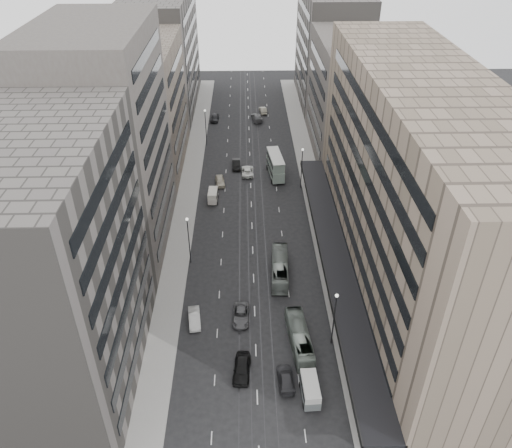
{
  "coord_description": "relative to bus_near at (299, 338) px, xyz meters",
  "views": [
    {
      "loc": [
        -1.02,
        -49.2,
        48.49
      ],
      "look_at": [
        0.53,
        15.07,
        5.01
      ],
      "focal_mm": 35.0,
      "sensor_mm": 36.0,
      "label": 1
    }
  ],
  "objects": [
    {
      "name": "panel_van",
      "position": [
        -12.61,
        35.48,
        -0.07
      ],
      "size": [
        1.9,
        3.69,
        2.29
      ],
      "rotation": [
        0.0,
        0.0,
        -0.03
      ],
      "color": "beige",
      "rests_on": "ground"
    },
    {
      "name": "lamp_right_near",
      "position": [
        4.17,
        0.28,
        3.88
      ],
      "size": [
        0.44,
        0.44,
        8.32
      ],
      "color": "#262628",
      "rests_on": "ground"
    },
    {
      "name": "sedan_9",
      "position": [
        -1.78,
        79.23,
        -0.6
      ],
      "size": [
        2.1,
        4.6,
        1.46
      ],
      "primitive_type": "imported",
      "rotation": [
        0.0,
        0.0,
        3.27
      ],
      "color": "gray",
      "rests_on": "ground"
    },
    {
      "name": "sedan_8",
      "position": [
        -14.03,
        74.24,
        -0.51
      ],
      "size": [
        2.23,
        4.93,
        1.64
      ],
      "primitive_type": "imported",
      "rotation": [
        0.0,
        0.0,
        -0.06
      ],
      "color": "#242527",
      "rests_on": "ground"
    },
    {
      "name": "building_right_far",
      "position": [
        15.97,
        87.28,
        12.67
      ],
      "size": [
        15.0,
        32.0,
        28.0
      ],
      "primitive_type": "cube",
      "color": "#595550",
      "rests_on": "ground"
    },
    {
      "name": "bus_near",
      "position": [
        0.0,
        0.0,
        0.0
      ],
      "size": [
        3.07,
        9.7,
        2.66
      ],
      "primitive_type": "imported",
      "rotation": [
        0.0,
        0.0,
        3.23
      ],
      "color": "gray",
      "rests_on": "ground"
    },
    {
      "name": "lamp_left_far",
      "position": [
        -15.23,
        60.28,
        3.88
      ],
      "size": [
        0.44,
        0.44,
        8.32
      ],
      "color": "#262628",
      "rests_on": "ground"
    },
    {
      "name": "lamp_right_far",
      "position": [
        4.17,
        40.28,
        3.88
      ],
      "size": [
        0.44,
        0.44,
        8.32
      ],
      "color": "#262628",
      "rests_on": "ground"
    },
    {
      "name": "ground",
      "position": [
        -5.53,
        5.28,
        -1.33
      ],
      "size": [
        220.0,
        220.0,
        0.0
      ],
      "primitive_type": "plane",
      "color": "black",
      "rests_on": "ground"
    },
    {
      "name": "sedan_7",
      "position": [
        -3.49,
        74.22,
        -0.51
      ],
      "size": [
        3.05,
        5.91,
        1.64
      ],
      "primitive_type": "imported",
      "rotation": [
        0.0,
        0.0,
        3.28
      ],
      "color": "#505052",
      "rests_on": "ground"
    },
    {
      "name": "lamp_left_near",
      "position": [
        -15.23,
        17.28,
        3.88
      ],
      "size": [
        0.44,
        0.44,
        8.32
      ],
      "color": "#262628",
      "rests_on": "ground"
    },
    {
      "name": "sedan_0",
      "position": [
        -7.29,
        -4.21,
        -0.49
      ],
      "size": [
        2.41,
        5.07,
        1.67
      ],
      "primitive_type": "imported",
      "rotation": [
        0.0,
        0.0,
        -0.09
      ],
      "color": "black",
      "rests_on": "ground"
    },
    {
      "name": "sedan_2",
      "position": [
        -7.4,
        4.84,
        -0.65
      ],
      "size": [
        2.39,
        4.92,
        1.35
      ],
      "primitive_type": "imported",
      "rotation": [
        0.0,
        0.0,
        -0.03
      ],
      "color": "#4F4F51",
      "rests_on": "ground"
    },
    {
      "name": "sedan_1",
      "position": [
        -13.63,
        4.4,
        -0.62
      ],
      "size": [
        2.05,
        4.46,
        1.42
      ],
      "primitive_type": "imported",
      "rotation": [
        0.0,
        0.0,
        0.13
      ],
      "color": "silver",
      "rests_on": "ground"
    },
    {
      "name": "sedan_4",
      "position": [
        -11.54,
        41.88,
        -0.58
      ],
      "size": [
        2.26,
        4.55,
        1.49
      ],
      "primitive_type": "imported",
      "rotation": [
        0.0,
        0.0,
        0.12
      ],
      "color": "#B6AD97",
      "rests_on": "ground"
    },
    {
      "name": "department_store",
      "position": [
        15.92,
        13.28,
        13.62
      ],
      "size": [
        19.2,
        60.0,
        30.0
      ],
      "color": "gray",
      "rests_on": "ground"
    },
    {
      "name": "building_right_mid",
      "position": [
        15.97,
        57.28,
        10.67
      ],
      "size": [
        15.0,
        28.0,
        24.0
      ],
      "primitive_type": "cube",
      "color": "#4A4440",
      "rests_on": "ground"
    },
    {
      "name": "building_left_c",
      "position": [
        -27.03,
        51.28,
        11.17
      ],
      "size": [
        15.0,
        28.0,
        25.0
      ],
      "primitive_type": "cube",
      "color": "#6E6355",
      "rests_on": "ground"
    },
    {
      "name": "sedan_5",
      "position": [
        -8.42,
        48.92,
        -0.57
      ],
      "size": [
        1.75,
        4.66,
        1.52
      ],
      "primitive_type": "imported",
      "rotation": [
        0.0,
        0.0,
        0.03
      ],
      "color": "black",
      "rests_on": "ground"
    },
    {
      "name": "double_decker",
      "position": [
        -0.5,
        45.11,
        1.16
      ],
      "size": [
        3.38,
        8.63,
        4.6
      ],
      "rotation": [
        0.0,
        0.0,
        0.11
      ],
      "color": "gray",
      "rests_on": "ground"
    },
    {
      "name": "building_left_a",
      "position": [
        -27.03,
        -2.72,
        13.67
      ],
      "size": [
        15.0,
        28.0,
        30.0
      ],
      "primitive_type": "cube",
      "color": "#595550",
      "rests_on": "ground"
    },
    {
      "name": "sedan_3",
      "position": [
        -2.14,
        -5.76,
        -0.65
      ],
      "size": [
        2.14,
        4.75,
        1.35
      ],
      "primitive_type": "imported",
      "rotation": [
        0.0,
        0.0,
        3.19
      ],
      "color": "#28282B",
      "rests_on": "ground"
    },
    {
      "name": "building_left_b",
      "position": [
        -27.03,
        24.28,
        15.67
      ],
      "size": [
        15.0,
        26.0,
        34.0
      ],
      "primitive_type": "cube",
      "color": "#4A4440",
      "rests_on": "ground"
    },
    {
      "name": "sedan_6",
      "position": [
        -6.11,
        46.0,
        -0.62
      ],
      "size": [
        2.42,
        5.13,
        1.42
      ],
      "primitive_type": "imported",
      "rotation": [
        0.0,
        0.0,
        3.15
      ],
      "color": "white",
      "rests_on": "ground"
    },
    {
      "name": "bus_far",
      "position": [
        -1.59,
        13.96,
        0.07
      ],
      "size": [
        2.9,
        10.15,
        2.8
      ],
      "primitive_type": "imported",
      "rotation": [
        0.0,
        0.0,
        3.09
      ],
      "color": "gray",
      "rests_on": "ground"
    },
    {
      "name": "vw_microbus",
      "position": [
        0.47,
        -7.8,
        -0.02
      ],
      "size": [
        2.15,
        4.43,
        2.35
      ],
      "rotation": [
        0.0,
        0.0,
        0.04
      ],
      "color": "#5B6163",
      "rests_on": "ground"
    },
    {
      "name": "sidewalk_left",
      "position": [
        -17.53,
        42.78,
        -1.25
      ],
      "size": [
        4.0,
        125.0,
        0.15
      ],
      "primitive_type": "cube",
      "color": "gray",
      "rests_on": "ground"
    },
    {
      "name": "sidewalk_right",
      "position": [
        6.47,
        42.78,
        -1.25
      ],
      "size": [
        4.0,
        125.0,
        0.15
      ],
      "primitive_type": "cube",
      "color": "gray",
      "rests_on": "ground"
    },
    {
      "name": "building_left_d",
      "position": [
        -27.03,
        84.28,
        12.67
      ],
      "size": [
        15.0,
        38.0,
        28.0
      ],
      "primitive_type": "cube",
      "color": "#595550",
      "rests_on": "ground"
    }
  ]
}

